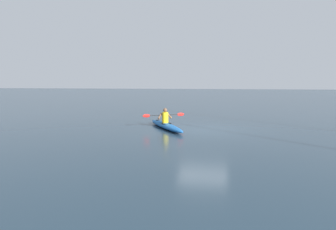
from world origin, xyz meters
The scene contains 3 objects.
ground_plane centered at (0.00, 0.00, 0.00)m, with size 160.00×160.00×0.00m, color #233847.
kayak centered at (1.92, -0.01, 0.14)m, with size 2.69×4.02×0.28m.
kayaker centered at (1.99, -0.12, 0.61)m, with size 2.00×1.20×0.76m.
Camera 1 is at (-0.81, 14.77, 2.42)m, focal length 31.49 mm.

